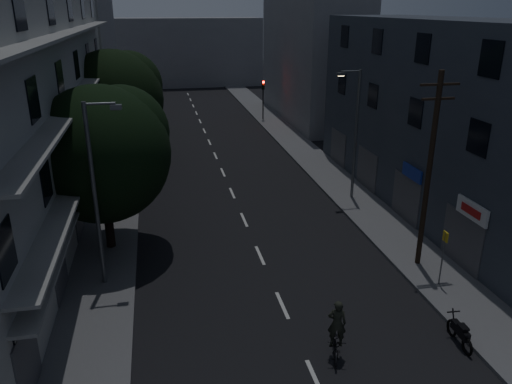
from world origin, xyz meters
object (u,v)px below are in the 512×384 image
object	(u,v)px
utility_pole	(429,168)
motorcycle	(460,333)
cyclist	(336,338)
bus_stop_sign	(444,249)

from	to	relation	value
utility_pole	motorcycle	world-z (taller)	utility_pole
utility_pole	cyclist	xyz separation A→B (m)	(-6.11, -5.46, -4.11)
utility_pole	bus_stop_sign	bearing A→B (deg)	-91.48
utility_pole	motorcycle	xyz separation A→B (m)	(-1.44, -5.72, -4.42)
utility_pole	motorcycle	bearing A→B (deg)	-104.08
motorcycle	cyclist	world-z (taller)	cyclist
motorcycle	cyclist	xyz separation A→B (m)	(-4.67, 0.26, 0.31)
cyclist	utility_pole	bearing A→B (deg)	59.00
motorcycle	cyclist	distance (m)	4.69
bus_stop_sign	motorcycle	xyz separation A→B (m)	(-1.38, -3.74, -1.44)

